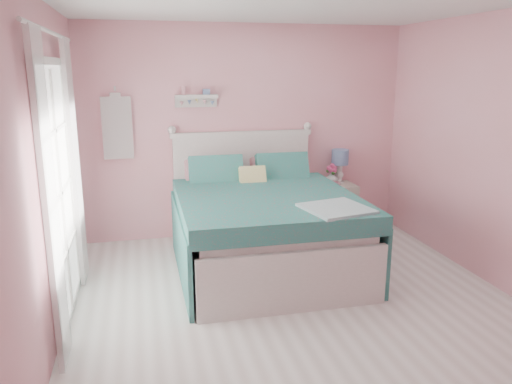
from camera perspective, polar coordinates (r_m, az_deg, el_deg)
name	(u,v)px	position (r m, az deg, el deg)	size (l,w,h in m)	color
floor	(301,310)	(4.54, 5.21, -13.31)	(4.50, 4.50, 0.00)	beige
room_shell	(306,131)	(4.06, 5.70, 6.96)	(4.50, 4.50, 4.50)	pink
bed	(263,227)	(5.34, 0.78, -3.99)	(1.79, 2.28, 1.32)	silver
nightstand	(337,207)	(6.57, 9.20, -1.75)	(0.43, 0.43, 0.63)	beige
table_lamp	(340,160)	(6.54, 9.58, 3.68)	(0.22, 0.22, 0.43)	white
vase	(332,178)	(6.45, 8.66, 1.61)	(0.16, 0.16, 0.17)	silver
teacup	(337,185)	(6.29, 9.19, 0.83)	(0.09, 0.09, 0.07)	pink
roses	(332,169)	(6.42, 8.70, 2.67)	(0.14, 0.11, 0.12)	#DD4B89
wall_shelf	(196,98)	(6.05, -6.88, 10.65)	(0.50, 0.15, 0.25)	silver
hanging_dress	(117,128)	(6.04, -15.57, 7.05)	(0.34, 0.03, 0.72)	white
french_door	(60,194)	(4.38, -21.54, -0.23)	(0.04, 1.32, 2.16)	silver
curtain_near	(50,205)	(3.64, -22.47, -1.38)	(0.04, 0.40, 2.32)	white
curtain_far	(75,165)	(5.08, -19.96, 2.97)	(0.04, 0.40, 2.32)	white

